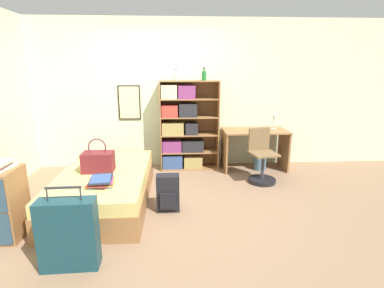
# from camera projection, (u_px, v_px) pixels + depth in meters

# --- Properties ---
(ground_plane) EXTENTS (14.00, 14.00, 0.00)m
(ground_plane) POSITION_uv_depth(u_px,v_px,m) (158.00, 201.00, 4.07)
(ground_plane) COLOR #84664C
(wall_back) EXTENTS (10.00, 0.09, 2.60)m
(wall_back) POSITION_uv_depth(u_px,v_px,m) (160.00, 95.00, 5.32)
(wall_back) COLOR beige
(wall_back) RESTS_ON ground_plane
(bed) EXTENTS (1.12, 1.99, 0.45)m
(bed) POSITION_uv_depth(u_px,v_px,m) (105.00, 187.00, 4.00)
(bed) COLOR olive
(bed) RESTS_ON ground_plane
(handbag) EXTENTS (0.39, 0.24, 0.44)m
(handbag) POSITION_uv_depth(u_px,v_px,m) (98.00, 161.00, 3.90)
(handbag) COLOR maroon
(handbag) RESTS_ON bed
(book_stack_on_bed) EXTENTS (0.32, 0.38, 0.08)m
(book_stack_on_bed) POSITION_uv_depth(u_px,v_px,m) (101.00, 181.00, 3.47)
(book_stack_on_bed) COLOR #334C84
(book_stack_on_bed) RESTS_ON bed
(suitcase) EXTENTS (0.51, 0.21, 0.79)m
(suitcase) POSITION_uv_depth(u_px,v_px,m) (68.00, 234.00, 2.66)
(suitcase) COLOR #143842
(suitcase) RESTS_ON ground_plane
(bookcase) EXTENTS (1.01, 0.35, 1.55)m
(bookcase) POSITION_uv_depth(u_px,v_px,m) (183.00, 128.00, 5.26)
(bookcase) COLOR olive
(bookcase) RESTS_ON ground_plane
(bottle_green) EXTENTS (0.07, 0.07, 0.19)m
(bottle_green) POSITION_uv_depth(u_px,v_px,m) (176.00, 76.00, 5.05)
(bottle_green) COLOR #B7BCC1
(bottle_green) RESTS_ON bookcase
(bottle_brown) EXTENTS (0.08, 0.08, 0.22)m
(bottle_brown) POSITION_uv_depth(u_px,v_px,m) (204.00, 75.00, 5.01)
(bottle_brown) COLOR #1E6B2D
(bottle_brown) RESTS_ON bookcase
(desk) EXTENTS (1.11, 0.60, 0.71)m
(desk) POSITION_uv_depth(u_px,v_px,m) (255.00, 142.00, 5.28)
(desk) COLOR olive
(desk) RESTS_ON ground_plane
(desk_lamp) EXTENTS (0.16, 0.11, 0.34)m
(desk_lamp) POSITION_uv_depth(u_px,v_px,m) (275.00, 117.00, 5.24)
(desk_lamp) COLOR #ADA89E
(desk_lamp) RESTS_ON desk
(desk_chair) EXTENTS (0.45, 0.45, 0.85)m
(desk_chair) POSITION_uv_depth(u_px,v_px,m) (262.00, 165.00, 4.73)
(desk_chair) COLOR black
(desk_chair) RESTS_ON ground_plane
(backpack) EXTENTS (0.29, 0.20, 0.47)m
(backpack) POSITION_uv_depth(u_px,v_px,m) (168.00, 193.00, 3.77)
(backpack) COLOR black
(backpack) RESTS_ON ground_plane
(waste_bin) EXTENTS (0.21, 0.21, 0.24)m
(waste_bin) POSITION_uv_depth(u_px,v_px,m) (260.00, 163.00, 5.32)
(waste_bin) COLOR slate
(waste_bin) RESTS_ON ground_plane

